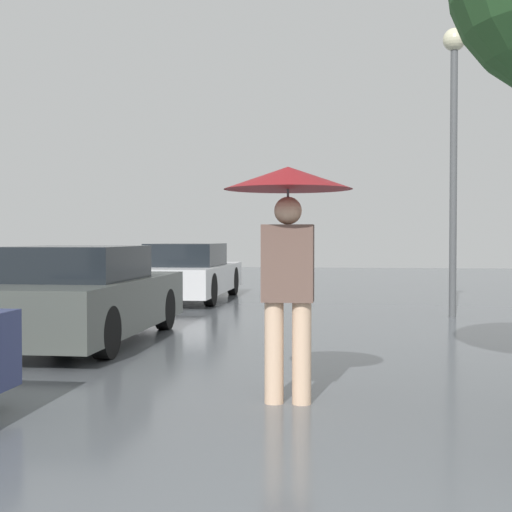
% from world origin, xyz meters
% --- Properties ---
extents(pedestrian, '(1.05, 1.05, 1.94)m').
position_xyz_m(pedestrian, '(-0.32, 3.51, 1.51)').
color(pedestrian, beige).
rests_on(pedestrian, ground_plane).
extents(parked_car_middle, '(1.74, 4.23, 1.25)m').
position_xyz_m(parked_car_middle, '(-3.29, 6.65, 0.59)').
color(parked_car_middle, '#4C514C').
rests_on(parked_car_middle, ground_plane).
extents(parked_car_farthest, '(1.67, 4.57, 1.23)m').
position_xyz_m(parked_car_farthest, '(-3.26, 12.94, 0.58)').
color(parked_car_farthest, silver).
rests_on(parked_car_farthest, ground_plane).
extents(street_lamp, '(0.38, 0.38, 4.90)m').
position_xyz_m(street_lamp, '(1.96, 10.17, 3.40)').
color(street_lamp, '#515456').
rests_on(street_lamp, ground_plane).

